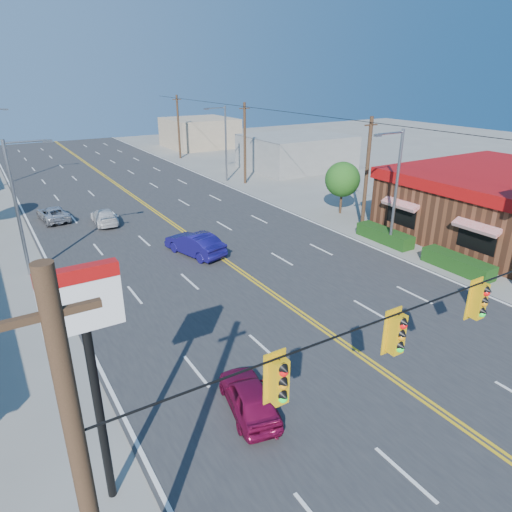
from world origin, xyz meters
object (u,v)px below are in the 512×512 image
signal_span (498,308)px  car_magenta (249,398)px  car_white (104,217)px  kfc (499,202)px  car_silver (53,214)px  pizza_hut_sign (88,342)px  car_blue (195,245)px

signal_span → car_magenta: bearing=139.5°
signal_span → car_white: signal_span is taller
signal_span → car_white: size_ratio=5.96×
signal_span → car_white: bearing=98.6°
car_magenta → car_white: car_magenta is taller
signal_span → kfc: 23.47m
car_white → car_silver: size_ratio=0.98×
kfc → pizza_hut_sign: bearing=-165.5°
kfc → car_blue: 22.51m
kfc → car_blue: size_ratio=3.52×
signal_span → pizza_hut_sign: signal_span is taller
signal_span → car_magenta: size_ratio=6.68×
pizza_hut_sign → car_magenta: size_ratio=1.88×
kfc → car_blue: bearing=160.1°
signal_span → car_blue: (-1.09, 19.66, -4.12)m
pizza_hut_sign → car_silver: size_ratio=1.64×
kfc → pizza_hut_sign: size_ratio=2.38×
pizza_hut_sign → car_blue: bearing=58.0°
car_magenta → car_blue: (4.64, 14.76, 0.14)m
kfc → pizza_hut_sign: pizza_hut_sign is taller
kfc → car_white: size_ratio=4.00×
pizza_hut_sign → car_silver: 29.02m
car_blue → car_white: (-3.39, 9.84, -0.17)m
signal_span → kfc: bearing=30.9°
car_blue → signal_span: bearing=78.1°
pizza_hut_sign → car_magenta: (5.15, 0.89, -4.56)m
car_silver → kfc: bearing=138.8°
car_silver → pizza_hut_sign: bearing=79.0°
car_blue → car_silver: car_blue is taller
car_blue → car_white: size_ratio=1.14×
pizza_hut_sign → car_blue: pizza_hut_sign is taller
car_magenta → signal_span: bearing=151.6°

